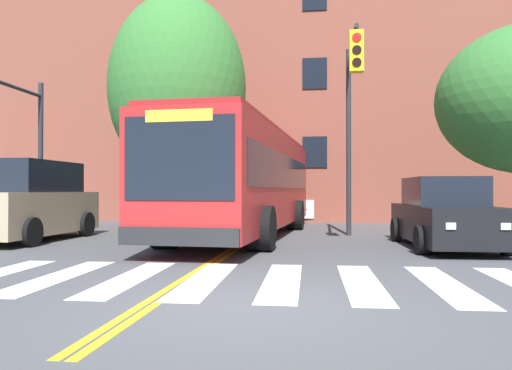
{
  "coord_description": "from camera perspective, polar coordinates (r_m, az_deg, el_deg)",
  "views": [
    {
      "loc": [
        1.0,
        -6.09,
        1.45
      ],
      "look_at": [
        -1.0,
        8.56,
        1.61
      ],
      "focal_mm": 35.0,
      "sensor_mm": 36.0,
      "label": 1
    }
  ],
  "objects": [
    {
      "name": "lane_line_yellow_outer",
      "position": [
        22.11,
        2.26,
        -4.36
      ],
      "size": [
        0.12,
        36.0,
        0.01
      ],
      "primitive_type": "cube",
      "color": "gold",
      "rests_on": "ground"
    },
    {
      "name": "building_facade",
      "position": [
        26.35,
        6.86,
        10.11
      ],
      "size": [
        43.28,
        6.77,
        12.69
      ],
      "color": "brown",
      "rests_on": "ground"
    },
    {
      "name": "crosswalk",
      "position": [
        8.09,
        7.49,
        -10.88
      ],
      "size": [
        16.88,
        3.9,
        0.01
      ],
      "color": "white",
      "rests_on": "ground"
    },
    {
      "name": "city_bus",
      "position": [
        15.81,
        -1.09,
        0.62
      ],
      "size": [
        3.47,
        12.54,
        3.3
      ],
      "color": "#B22323",
      "rests_on": "ground"
    },
    {
      "name": "car_tan_near_lane",
      "position": [
        15.76,
        -24.35,
        -1.87
      ],
      "size": [
        2.15,
        4.86,
        2.29
      ],
      "color": "tan",
      "rests_on": "ground"
    },
    {
      "name": "car_white_behind_bus",
      "position": [
        24.86,
        3.97,
        -2.05
      ],
      "size": [
        2.53,
        4.88,
        1.83
      ],
      "color": "white",
      "rests_on": "ground"
    },
    {
      "name": "traffic_light_far_corner",
      "position": [
        16.52,
        -25.96,
        5.99
      ],
      "size": [
        0.35,
        3.53,
        4.95
      ],
      "color": "#28282D",
      "rests_on": "ground"
    },
    {
      "name": "car_black_far_lane",
      "position": [
        13.5,
        20.72,
        -3.27
      ],
      "size": [
        2.23,
        4.84,
        1.78
      ],
      "color": "black",
      "rests_on": "ground"
    },
    {
      "name": "lane_line_yellow_inner",
      "position": [
        22.13,
        1.85,
        -4.36
      ],
      "size": [
        0.12,
        36.0,
        0.01
      ],
      "primitive_type": "cube",
      "color": "gold",
      "rests_on": "ground"
    },
    {
      "name": "traffic_light_overhead",
      "position": [
        14.86,
        10.84,
        9.27
      ],
      "size": [
        0.34,
        4.23,
        5.99
      ],
      "color": "#28282D",
      "rests_on": "ground"
    },
    {
      "name": "ground_plane",
      "position": [
        6.34,
        -1.54,
        -13.82
      ],
      "size": [
        120.0,
        120.0,
        0.0
      ],
      "primitive_type": "plane",
      "color": "#4C4C4F"
    },
    {
      "name": "street_tree_curbside_small",
      "position": [
        19.1,
        -8.93,
        10.8
      ],
      "size": [
        5.92,
        6.06,
        8.71
      ],
      "color": "#4C3D2D",
      "rests_on": "ground"
    }
  ]
}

